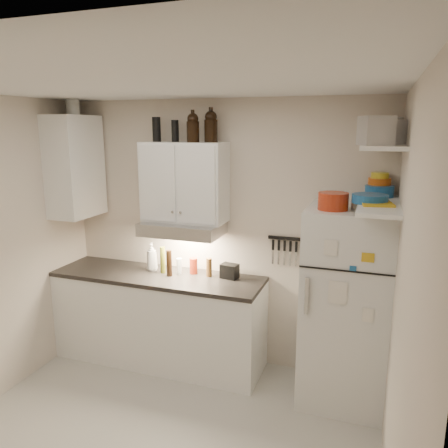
% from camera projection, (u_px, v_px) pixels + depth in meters
% --- Properties ---
extents(ceiling, '(3.20, 3.00, 0.02)m').
position_uv_depth(ceiling, '(136.00, 81.00, 2.64)').
color(ceiling, white).
rests_on(ceiling, ground).
extents(back_wall, '(3.20, 0.02, 2.60)m').
position_uv_depth(back_wall, '(221.00, 234.00, 4.31)').
color(back_wall, beige).
rests_on(back_wall, ground).
extents(right_wall, '(0.02, 3.00, 2.60)m').
position_uv_depth(right_wall, '(403.00, 319.00, 2.40)').
color(right_wall, beige).
rests_on(right_wall, ground).
extents(base_cabinet, '(2.10, 0.60, 0.88)m').
position_uv_depth(base_cabinet, '(159.00, 320.00, 4.39)').
color(base_cabinet, white).
rests_on(base_cabinet, floor).
extents(countertop, '(2.10, 0.62, 0.04)m').
position_uv_depth(countertop, '(158.00, 276.00, 4.29)').
color(countertop, black).
rests_on(countertop, base_cabinet).
extents(upper_cabinet, '(0.80, 0.33, 0.75)m').
position_uv_depth(upper_cabinet, '(185.00, 182.00, 4.14)').
color(upper_cabinet, white).
rests_on(upper_cabinet, back_wall).
extents(side_cabinet, '(0.33, 0.55, 1.00)m').
position_uv_depth(side_cabinet, '(75.00, 167.00, 4.35)').
color(side_cabinet, white).
rests_on(side_cabinet, left_wall).
extents(range_hood, '(0.76, 0.46, 0.12)m').
position_uv_depth(range_hood, '(183.00, 228.00, 4.17)').
color(range_hood, silver).
rests_on(range_hood, back_wall).
extents(fridge, '(0.70, 0.68, 1.70)m').
position_uv_depth(fridge, '(346.00, 307.00, 3.68)').
color(fridge, silver).
rests_on(fridge, floor).
extents(shelf_hi, '(0.30, 0.95, 0.03)m').
position_uv_depth(shelf_hi, '(384.00, 146.00, 3.20)').
color(shelf_hi, white).
rests_on(shelf_hi, right_wall).
extents(shelf_lo, '(0.30, 0.95, 0.03)m').
position_uv_depth(shelf_lo, '(379.00, 205.00, 3.30)').
color(shelf_lo, white).
rests_on(shelf_lo, right_wall).
extents(knife_strip, '(0.42, 0.02, 0.03)m').
position_uv_depth(knife_strip, '(290.00, 239.00, 4.06)').
color(knife_strip, black).
rests_on(knife_strip, back_wall).
extents(dutch_oven, '(0.24, 0.24, 0.14)m').
position_uv_depth(dutch_oven, '(333.00, 201.00, 3.42)').
color(dutch_oven, '#A82C13').
rests_on(dutch_oven, fridge).
extents(book_stack, '(0.27, 0.31, 0.09)m').
position_uv_depth(book_stack, '(376.00, 208.00, 3.25)').
color(book_stack, gold).
rests_on(book_stack, fridge).
extents(spice_jar, '(0.08, 0.08, 0.11)m').
position_uv_depth(spice_jar, '(356.00, 202.00, 3.45)').
color(spice_jar, silver).
rests_on(spice_jar, fridge).
extents(stock_pot, '(0.34, 0.34, 0.20)m').
position_uv_depth(stock_pot, '(384.00, 130.00, 3.41)').
color(stock_pot, silver).
rests_on(stock_pot, shelf_hi).
extents(tin_a, '(0.22, 0.21, 0.17)m').
position_uv_depth(tin_a, '(393.00, 132.00, 3.15)').
color(tin_a, '#AAAAAD').
rests_on(tin_a, shelf_hi).
extents(tin_b, '(0.25, 0.25, 0.19)m').
position_uv_depth(tin_b, '(376.00, 131.00, 2.90)').
color(tin_b, '#AAAAAD').
rests_on(tin_b, shelf_hi).
extents(bowl_teal, '(0.23, 0.23, 0.09)m').
position_uv_depth(bowl_teal, '(379.00, 191.00, 3.59)').
color(bowl_teal, '#19548E').
rests_on(bowl_teal, shelf_lo).
extents(bowl_orange, '(0.18, 0.18, 0.06)m').
position_uv_depth(bowl_orange, '(379.00, 181.00, 3.63)').
color(bowl_orange, '#C25412').
rests_on(bowl_orange, bowl_teal).
extents(bowl_yellow, '(0.14, 0.14, 0.05)m').
position_uv_depth(bowl_yellow, '(380.00, 175.00, 3.61)').
color(bowl_yellow, gold).
rests_on(bowl_yellow, bowl_orange).
extents(plates, '(0.33, 0.33, 0.07)m').
position_uv_depth(plates, '(370.00, 199.00, 3.29)').
color(plates, '#19548E').
rests_on(plates, shelf_lo).
extents(growler_a, '(0.14, 0.14, 0.27)m').
position_uv_depth(growler_a, '(193.00, 127.00, 3.93)').
color(growler_a, black).
rests_on(growler_a, upper_cabinet).
extents(growler_b, '(0.14, 0.14, 0.29)m').
position_uv_depth(growler_b, '(211.00, 126.00, 3.96)').
color(growler_b, black).
rests_on(growler_b, upper_cabinet).
extents(thermos_a, '(0.08, 0.08, 0.20)m').
position_uv_depth(thermos_a, '(175.00, 131.00, 4.08)').
color(thermos_a, black).
rests_on(thermos_a, upper_cabinet).
extents(thermos_b, '(0.10, 0.10, 0.23)m').
position_uv_depth(thermos_b, '(157.00, 129.00, 4.14)').
color(thermos_b, black).
rests_on(thermos_b, upper_cabinet).
extents(side_jar, '(0.15, 0.15, 0.17)m').
position_uv_depth(side_jar, '(73.00, 106.00, 4.26)').
color(side_jar, silver).
rests_on(side_jar, side_cabinet).
extents(soap_bottle, '(0.15, 0.15, 0.32)m').
position_uv_depth(soap_bottle, '(152.00, 255.00, 4.38)').
color(soap_bottle, white).
rests_on(soap_bottle, countertop).
extents(pepper_mill, '(0.07, 0.07, 0.18)m').
position_uv_depth(pepper_mill, '(209.00, 267.00, 4.22)').
color(pepper_mill, brown).
rests_on(pepper_mill, countertop).
extents(oil_bottle, '(0.06, 0.06, 0.27)m').
position_uv_depth(oil_bottle, '(163.00, 260.00, 4.31)').
color(oil_bottle, '#5E6218').
rests_on(oil_bottle, countertop).
extents(vinegar_bottle, '(0.07, 0.07, 0.26)m').
position_uv_depth(vinegar_bottle, '(169.00, 263.00, 4.22)').
color(vinegar_bottle, black).
rests_on(vinegar_bottle, countertop).
extents(clear_bottle, '(0.06, 0.06, 0.16)m').
position_uv_depth(clear_bottle, '(179.00, 266.00, 4.29)').
color(clear_bottle, silver).
rests_on(clear_bottle, countertop).
extents(red_jar, '(0.10, 0.10, 0.16)m').
position_uv_depth(red_jar, '(194.00, 266.00, 4.30)').
color(red_jar, '#A82C13').
rests_on(red_jar, countertop).
extents(caddy, '(0.18, 0.14, 0.14)m').
position_uv_depth(caddy, '(230.00, 271.00, 4.17)').
color(caddy, black).
rests_on(caddy, countertop).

